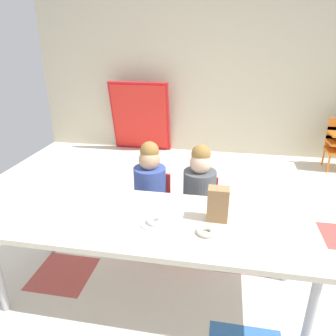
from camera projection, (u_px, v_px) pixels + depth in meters
ground_plane at (187, 252)px, 2.67m from camera, size 5.24×5.20×0.02m
back_wall at (211, 64)px, 4.52m from camera, size 5.24×0.10×2.62m
craft_table at (152, 225)px, 2.01m from camera, size 2.02×0.74×0.61m
seated_child_near_camera at (150, 185)px, 2.58m from camera, size 0.33×0.33×0.92m
seated_child_middle_seat at (199, 189)px, 2.51m from camera, size 0.32×0.31×0.92m
folded_activity_table at (140, 117)px, 4.81m from camera, size 0.90×0.29×1.09m
paper_bag_brown at (218, 204)px, 1.94m from camera, size 0.13×0.09×0.22m
paper_plate_near_edge at (155, 223)px, 1.93m from camera, size 0.18×0.18×0.01m
donut_powdered_on_plate at (155, 220)px, 1.93m from camera, size 0.10×0.10×0.03m
donut_powdered_loose at (206, 231)px, 1.83m from camera, size 0.11×0.11×0.03m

